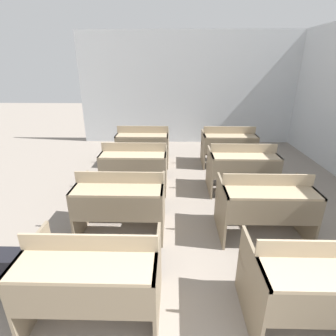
{
  "coord_description": "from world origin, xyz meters",
  "views": [
    {
      "loc": [
        -0.38,
        0.06,
        2.08
      ],
      "look_at": [
        -0.46,
        3.39,
        0.75
      ],
      "focal_mm": 28.0,
      "sensor_mm": 36.0,
      "label": 1
    }
  ],
  "objects": [
    {
      "name": "bench_back_right",
      "position": [
        0.79,
        5.49,
        0.46
      ],
      "size": [
        1.09,
        0.74,
        0.86
      ],
      "color": "#7B6B54",
      "rests_on": "ground_plane"
    },
    {
      "name": "bench_third_left",
      "position": [
        -1.05,
        4.24,
        0.46
      ],
      "size": [
        1.09,
        0.74,
        0.86
      ],
      "color": "#82735C",
      "rests_on": "ground_plane"
    },
    {
      "name": "bench_front_left",
      "position": [
        -1.04,
        1.73,
        0.46
      ],
      "size": [
        1.09,
        0.74,
        0.86
      ],
      "color": "#7F6F58",
      "rests_on": "ground_plane"
    },
    {
      "name": "schoolbag",
      "position": [
        -1.93,
        2.0,
        0.21
      ],
      "size": [
        0.3,
        0.25,
        0.42
      ],
      "color": "black",
      "rests_on": "ground_plane"
    },
    {
      "name": "bench_front_right",
      "position": [
        0.8,
        1.69,
        0.46
      ],
      "size": [
        1.09,
        0.74,
        0.86
      ],
      "color": "#7F7059",
      "rests_on": "ground_plane"
    },
    {
      "name": "bench_back_left",
      "position": [
        -1.04,
        5.5,
        0.46
      ],
      "size": [
        1.09,
        0.74,
        0.86
      ],
      "color": "#7D6E57",
      "rests_on": "ground_plane"
    },
    {
      "name": "wall_back",
      "position": [
        0.0,
        7.34,
        1.44
      ],
      "size": [
        5.81,
        0.06,
        2.88
      ],
      "color": "silver",
      "rests_on": "ground_plane"
    },
    {
      "name": "bench_third_right",
      "position": [
        0.78,
        4.22,
        0.46
      ],
      "size": [
        1.09,
        0.74,
        0.86
      ],
      "color": "#82725B",
      "rests_on": "ground_plane"
    },
    {
      "name": "bench_second_right",
      "position": [
        0.76,
        2.96,
        0.46
      ],
      "size": [
        1.09,
        0.74,
        0.86
      ],
      "color": "#7D6D57",
      "rests_on": "ground_plane"
    },
    {
      "name": "bench_second_left",
      "position": [
        -1.05,
        2.98,
        0.46
      ],
      "size": [
        1.09,
        0.74,
        0.86
      ],
      "color": "#7C6D56",
      "rests_on": "ground_plane"
    }
  ]
}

